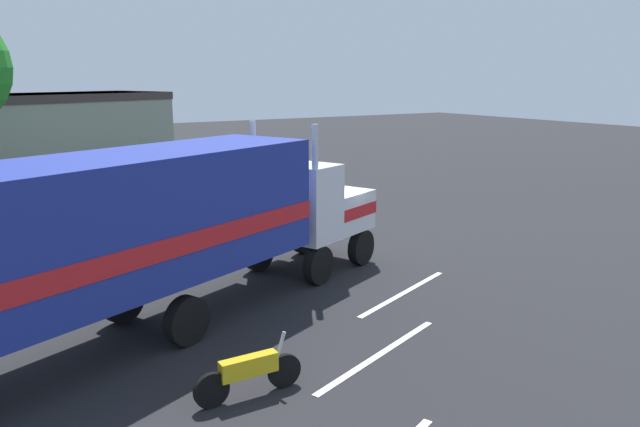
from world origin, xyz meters
The scene contains 8 objects.
ground_plane centered at (0.00, 0.00, 0.00)m, with size 120.00×120.00×0.00m, color #232326.
lane_stripe_near centered at (0.62, -3.50, 0.01)m, with size 4.40×0.16×0.01m, color silver.
lane_stripe_mid centered at (-2.24, -6.20, 0.01)m, with size 4.40×0.16×0.01m, color silver.
semi_truck centered at (-5.82, -2.48, 2.52)m, with size 13.99×7.89×4.50m.
person_bystander centered at (-7.00, -0.52, 0.89)m, with size 0.34×0.45×1.63m.
parked_car centered at (-4.05, 11.10, 0.81)m, with size 4.73×3.64×1.57m.
motorcycle centered at (-5.32, -6.34, 0.48)m, with size 2.11×0.26×1.12m.
building_backdrop centered at (-6.23, 25.89, 2.54)m, with size 22.11×13.99×4.67m.
Camera 1 is at (-9.68, -15.82, 5.75)m, focal length 34.78 mm.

